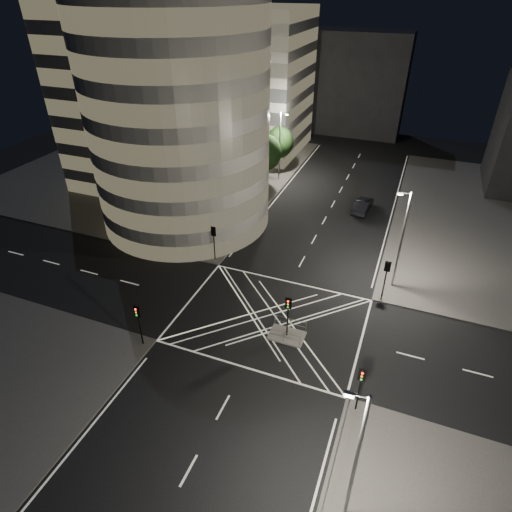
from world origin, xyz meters
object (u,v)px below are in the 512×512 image
at_px(traffic_signal_fl, 214,237).
at_px(street_lamp_right_near, 356,457).
at_px(sedan, 363,205).
at_px(traffic_signal_nl, 138,318).
at_px(street_lamp_left_far, 280,144).
at_px(street_lamp_left_near, 228,193).
at_px(street_lamp_right_far, 401,238).
at_px(traffic_signal_island, 288,310).
at_px(traffic_signal_fr, 386,273).
at_px(central_island, 287,336).
at_px(traffic_signal_nr, 361,382).

xyz_separation_m(traffic_signal_fl, street_lamp_right_near, (18.24, -20.80, 2.63)).
distance_m(street_lamp_right_near, sedan, 38.98).
bearing_deg(traffic_signal_nl, street_lamp_left_far, 90.99).
xyz_separation_m(street_lamp_left_near, street_lamp_right_far, (18.87, -3.00, 0.00)).
bearing_deg(street_lamp_right_far, street_lamp_left_near, 170.97).
xyz_separation_m(street_lamp_left_far, sedan, (13.41, -5.70, -4.70)).
bearing_deg(traffic_signal_island, street_lamp_left_near, 130.27).
bearing_deg(street_lamp_right_near, traffic_signal_fr, 91.75).
relative_size(central_island, traffic_signal_nl, 0.75).
bearing_deg(traffic_signal_nr, sedan, 98.81).
bearing_deg(traffic_signal_nr, street_lamp_right_near, -84.96).
relative_size(traffic_signal_island, street_lamp_right_near, 0.40).
distance_m(traffic_signal_island, sedan, 25.96).
bearing_deg(traffic_signal_nr, traffic_signal_fl, 142.31).
bearing_deg(traffic_signal_fl, traffic_signal_nr, -37.69).
relative_size(traffic_signal_nr, street_lamp_left_near, 0.40).
xyz_separation_m(traffic_signal_fl, sedan, (12.78, 17.50, -2.07)).
bearing_deg(central_island, street_lamp_right_far, 54.70).
relative_size(central_island, traffic_signal_fr, 0.75).
bearing_deg(traffic_signal_fr, street_lamp_right_far, 73.89).
bearing_deg(street_lamp_left_far, traffic_signal_fr, -51.83).
relative_size(traffic_signal_nl, street_lamp_right_far, 0.40).
bearing_deg(traffic_signal_fr, traffic_signal_island, -129.33).
distance_m(traffic_signal_island, street_lamp_right_near, 14.78).
xyz_separation_m(street_lamp_right_far, street_lamp_right_near, (0.00, -23.00, 0.00)).
xyz_separation_m(traffic_signal_nr, traffic_signal_island, (-6.80, 5.30, 0.00)).
relative_size(traffic_signal_nr, sedan, 0.78).
xyz_separation_m(traffic_signal_island, sedan, (1.98, 25.80, -2.07)).
relative_size(street_lamp_right_far, street_lamp_right_near, 1.00).
bearing_deg(central_island, traffic_signal_nl, -153.86).
height_order(traffic_signal_nl, traffic_signal_island, same).
distance_m(street_lamp_left_far, street_lamp_right_far, 28.23).
bearing_deg(street_lamp_left_near, traffic_signal_island, -49.73).
bearing_deg(street_lamp_right_far, street_lamp_right_near, -90.00).
distance_m(traffic_signal_nl, street_lamp_right_far, 24.27).
bearing_deg(traffic_signal_nr, traffic_signal_fr, 90.00).
distance_m(traffic_signal_nr, traffic_signal_island, 8.62).
xyz_separation_m(traffic_signal_nl, street_lamp_right_far, (18.24, 15.80, 2.63)).
relative_size(central_island, street_lamp_left_far, 0.30).
height_order(traffic_signal_nr, traffic_signal_island, same).
bearing_deg(street_lamp_left_near, traffic_signal_nr, -45.87).
distance_m(traffic_signal_nr, street_lamp_left_near, 26.32).
xyz_separation_m(traffic_signal_nl, traffic_signal_nr, (17.60, 0.00, 0.00)).
height_order(street_lamp_right_far, sedan, street_lamp_right_far).
bearing_deg(street_lamp_right_far, sedan, 109.63).
distance_m(traffic_signal_nl, traffic_signal_fr, 22.24).
distance_m(traffic_signal_fl, street_lamp_left_near, 5.86).
relative_size(central_island, street_lamp_right_far, 0.30).
height_order(central_island, sedan, sedan).
bearing_deg(street_lamp_left_far, traffic_signal_island, -70.05).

